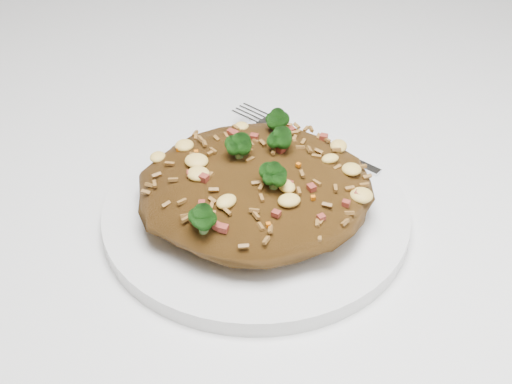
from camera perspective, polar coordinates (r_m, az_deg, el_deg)
The scene contains 4 objects.
dining_table at distance 0.71m, azimuth 7.29°, elevation -3.33°, with size 1.20×0.80×0.75m.
plate at distance 0.58m, azimuth -0.00°, elevation -1.69°, with size 0.25×0.25×0.01m, color white.
fried_rice at distance 0.56m, azimuth 0.00°, elevation 0.97°, with size 0.19×0.17×0.06m.
fork at distance 0.65m, azimuth 4.41°, elevation 4.07°, with size 0.12×0.13×0.00m.
Camera 1 is at (-0.13, -0.52, 1.13)m, focal length 50.00 mm.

